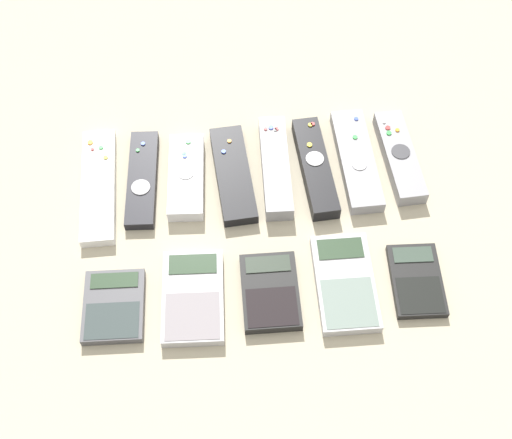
{
  "coord_description": "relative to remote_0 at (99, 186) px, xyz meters",
  "views": [
    {
      "loc": [
        -0.06,
        -0.56,
        0.94
      ],
      "look_at": [
        0.0,
        0.03,
        0.01
      ],
      "focal_mm": 50.0,
      "sensor_mm": 36.0,
      "label": 1
    }
  ],
  "objects": [
    {
      "name": "remote_0",
      "position": [
        0.0,
        0.0,
        0.0
      ],
      "size": [
        0.05,
        0.22,
        0.02
      ],
      "rotation": [
        0.0,
        0.0,
        -0.0
      ],
      "color": "white",
      "rests_on": "ground_plane"
    },
    {
      "name": "remote_7",
      "position": [
        0.49,
        0.01,
        0.0
      ],
      "size": [
        0.05,
        0.18,
        0.03
      ],
      "rotation": [
        0.0,
        0.0,
        0.04
      ],
      "color": "gray",
      "rests_on": "ground_plane"
    },
    {
      "name": "calculator_3",
      "position": [
        0.36,
        -0.21,
        -0.0
      ],
      "size": [
        0.09,
        0.16,
        0.02
      ],
      "rotation": [
        0.0,
        0.0,
        -0.02
      ],
      "color": "#B2B2B7",
      "rests_on": "ground_plane"
    },
    {
      "name": "calculator_2",
      "position": [
        0.25,
        -0.22,
        -0.0
      ],
      "size": [
        0.09,
        0.12,
        0.02
      ],
      "rotation": [
        0.0,
        0.0,
        -0.03
      ],
      "color": "black",
      "rests_on": "ground_plane"
    },
    {
      "name": "ground_plane",
      "position": [
        0.24,
        -0.12,
        -0.01
      ],
      "size": [
        3.0,
        3.0,
        0.0
      ],
      "primitive_type": "plane",
      "color": "#B2A88E"
    },
    {
      "name": "calculator_1",
      "position": [
        0.14,
        -0.21,
        -0.0
      ],
      "size": [
        0.1,
        0.15,
        0.02
      ],
      "rotation": [
        0.0,
        0.0,
        -0.06
      ],
      "color": "#B2B2B7",
      "rests_on": "ground_plane"
    },
    {
      "name": "remote_1",
      "position": [
        0.07,
        0.01,
        -0.0
      ],
      "size": [
        0.06,
        0.19,
        0.02
      ],
      "rotation": [
        0.0,
        0.0,
        -0.07
      ],
      "color": "black",
      "rests_on": "ground_plane"
    },
    {
      "name": "calculator_4",
      "position": [
        0.47,
        -0.22,
        -0.0
      ],
      "size": [
        0.08,
        0.12,
        0.01
      ],
      "rotation": [
        0.0,
        0.0,
        -0.06
      ],
      "color": "black",
      "rests_on": "ground_plane"
    },
    {
      "name": "remote_6",
      "position": [
        0.42,
        0.01,
        0.0
      ],
      "size": [
        0.06,
        0.2,
        0.02
      ],
      "rotation": [
        0.0,
        0.0,
        0.01
      ],
      "color": "gray",
      "rests_on": "ground_plane"
    },
    {
      "name": "calculator_0",
      "position": [
        0.03,
        -0.22,
        -0.0
      ],
      "size": [
        0.09,
        0.12,
        0.02
      ],
      "rotation": [
        0.0,
        0.0,
        -0.05
      ],
      "color": "#4C4C51",
      "rests_on": "ground_plane"
    },
    {
      "name": "remote_4",
      "position": [
        0.29,
        0.01,
        0.0
      ],
      "size": [
        0.05,
        0.19,
        0.03
      ],
      "rotation": [
        0.0,
        0.0,
        -0.04
      ],
      "color": "gray",
      "rests_on": "ground_plane"
    },
    {
      "name": "remote_5",
      "position": [
        0.35,
        -0.0,
        0.0
      ],
      "size": [
        0.05,
        0.19,
        0.03
      ],
      "rotation": [
        0.0,
        0.0,
        0.05
      ],
      "color": "black",
      "rests_on": "ground_plane"
    },
    {
      "name": "remote_3",
      "position": [
        0.22,
        0.0,
        0.0
      ],
      "size": [
        0.06,
        0.19,
        0.02
      ],
      "rotation": [
        0.0,
        0.0,
        0.06
      ],
      "color": "black",
      "rests_on": "ground_plane"
    },
    {
      "name": "remote_2",
      "position": [
        0.14,
        0.0,
        0.0
      ],
      "size": [
        0.07,
        0.16,
        0.02
      ],
      "rotation": [
        0.0,
        0.0,
        -0.07
      ],
      "color": "silver",
      "rests_on": "ground_plane"
    }
  ]
}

